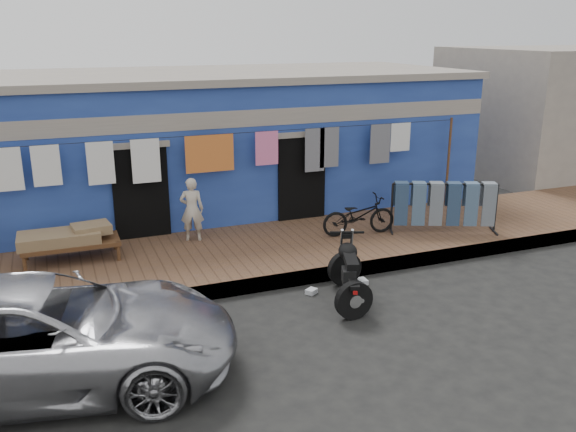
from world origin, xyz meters
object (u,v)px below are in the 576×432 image
object	(u,v)px
jeans_rack	(444,206)
seated_person	(192,209)
motorcycle	(349,271)
car	(38,334)
bicycle	(359,211)
charpoy	(71,244)

from	to	relation	value
jeans_rack	seated_person	bearing A→B (deg)	164.66
motorcycle	jeans_rack	xyz separation A→B (m)	(3.15, 1.88, 0.26)
seated_person	motorcycle	bearing A→B (deg)	135.89
car	jeans_rack	distance (m)	8.33
seated_person	bicycle	distance (m)	3.39
car	charpoy	size ratio (longest dim) A/B	2.77
seated_person	motorcycle	size ratio (longest dim) A/B	0.74
seated_person	bicycle	world-z (taller)	seated_person
bicycle	jeans_rack	distance (m)	1.80
seated_person	bicycle	bearing A→B (deg)	-179.29
bicycle	motorcycle	size ratio (longest dim) A/B	0.89
car	bicycle	size ratio (longest dim) A/B	3.25
charpoy	jeans_rack	size ratio (longest dim) A/B	0.80
seated_person	car	bearing A→B (deg)	70.97
seated_person	jeans_rack	xyz separation A→B (m)	(5.01, -1.37, -0.10)
seated_person	bicycle	size ratio (longest dim) A/B	0.84
seated_person	motorcycle	world-z (taller)	seated_person
car	motorcycle	xyz separation A→B (m)	(4.73, 0.80, -0.17)
bicycle	motorcycle	bearing A→B (deg)	154.85
car	charpoy	world-z (taller)	car
bicycle	charpoy	distance (m)	5.63
car	bicycle	world-z (taller)	car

